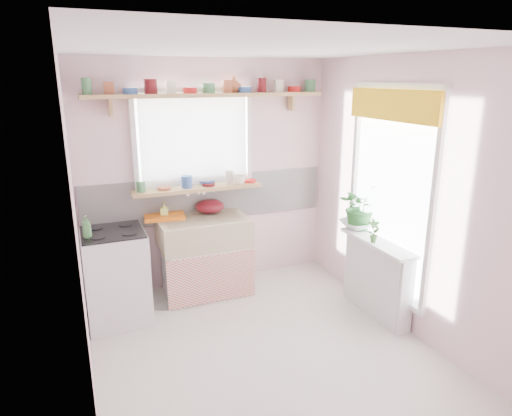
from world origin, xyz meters
name	(u,v)px	position (x,y,z in m)	size (l,w,h in m)	color
room	(291,173)	(0.66, 0.86, 1.37)	(3.20, 3.20, 3.20)	silver
sink_unit	(205,256)	(-0.15, 1.29, 0.43)	(0.95, 0.65, 1.11)	white
cooker	(116,276)	(-1.10, 1.05, 0.46)	(0.58, 0.58, 0.93)	white
radiator_ledge	(377,276)	(1.30, 0.20, 0.40)	(0.22, 0.95, 0.78)	white
windowsill	(198,189)	(-0.15, 1.48, 1.14)	(1.40, 0.22, 0.04)	tan
pine_shelf	(209,95)	(0.00, 1.47, 2.12)	(2.52, 0.24, 0.04)	tan
shelf_crockery	(207,88)	(-0.02, 1.47, 2.19)	(2.47, 0.11, 0.12)	#3F7F4C
sill_crockery	(193,182)	(-0.20, 1.48, 1.21)	(1.35, 0.11, 0.12)	#3F7F4C
dish_tray	(164,216)	(-0.53, 1.50, 0.87)	(0.42, 0.31, 0.04)	orange
colander	(210,206)	(-0.02, 1.50, 0.92)	(0.32, 0.32, 0.14)	maroon
jade_plant	(360,206)	(1.33, 0.60, 1.02)	(0.43, 0.37, 0.48)	#2A692A
fruit_bowl	(358,224)	(1.32, 0.60, 0.82)	(0.34, 0.34, 0.08)	silver
herb_pot	(374,231)	(1.21, 0.19, 0.89)	(0.12, 0.08, 0.23)	#305D25
soap_bottle_sink	(164,210)	(-0.53, 1.48, 0.94)	(0.08, 0.08, 0.17)	#EFF86E
sill_cup	(239,180)	(0.31, 1.42, 1.21)	(0.12, 0.12, 0.10)	white
sill_bowl	(207,182)	(-0.03, 1.54, 1.19)	(0.18, 0.18, 0.06)	#325EA4
shelf_vase	(234,84)	(0.30, 1.53, 2.22)	(0.16, 0.16, 0.17)	#B45D37
cooker_bottle	(87,227)	(-1.32, 0.94, 1.02)	(0.08, 0.08, 0.21)	#428444
fruit	(358,218)	(1.32, 0.61, 0.88)	(0.20, 0.14, 0.10)	orange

